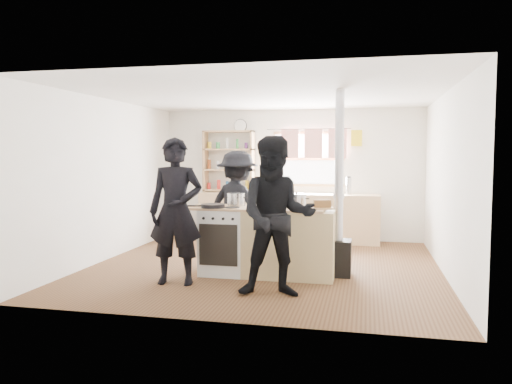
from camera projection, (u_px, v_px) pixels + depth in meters
The scene contains 14 objects.
ground at pixel (265, 266), 7.34m from camera, with size 5.00×5.00×0.01m, color brown.
back_counter at pixel (288, 217), 9.47m from camera, with size 3.40×0.55×0.90m, color tan.
shelving_unit at pixel (229, 161), 9.76m from camera, with size 1.00×0.28×1.20m.
thermos at pixel (349, 186), 9.18m from camera, with size 0.10×0.10×0.31m, color silver.
cooking_island at pixel (267, 241), 6.74m from camera, with size 1.97×0.64×0.93m.
skillet_greens at pixel (213, 206), 6.66m from camera, with size 0.37×0.37×0.05m.
roast_tray at pixel (267, 204), 6.73m from camera, with size 0.43×0.36×0.06m.
stockpot_stove at pixel (236, 199), 6.93m from camera, with size 0.25×0.25×0.20m.
stockpot_counter at pixel (296, 200), 6.71m from camera, with size 0.28×0.28×0.21m.
bread_board at pixel (322, 205), 6.51m from camera, with size 0.32×0.26×0.12m.
flue_heater at pixel (338, 228), 6.73m from camera, with size 0.35×0.35×2.50m.
person_near_left at pixel (176, 211), 6.29m from camera, with size 0.68×0.44×1.86m, color black.
person_near_right at pixel (277, 217), 5.73m from camera, with size 0.90×0.70×1.86m, color black.
person_far at pixel (238, 206), 7.69m from camera, with size 1.09×0.63×1.69m, color black.
Camera 1 is at (1.45, -7.09, 1.65)m, focal length 35.00 mm.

